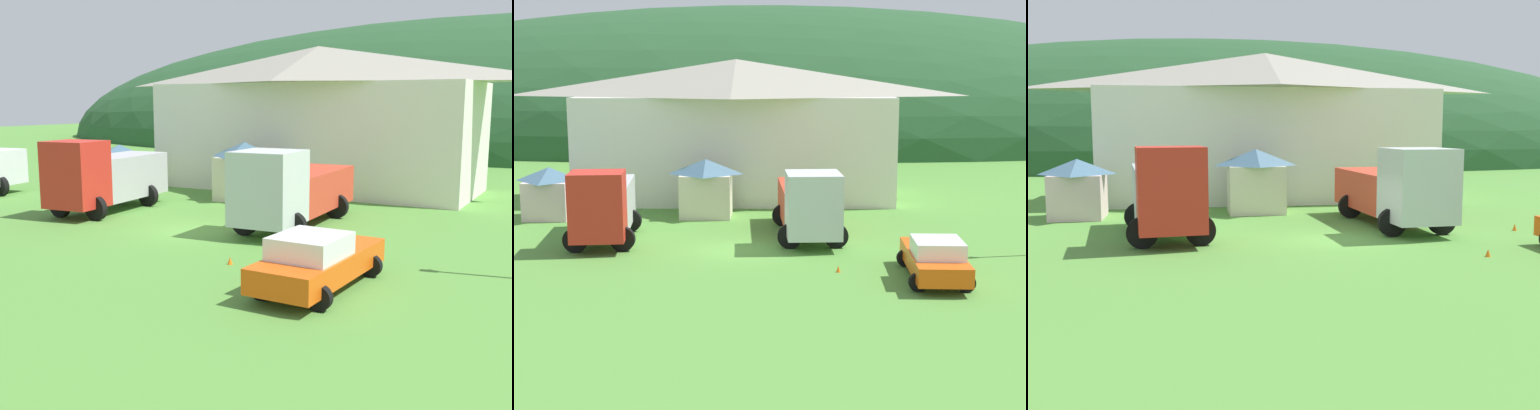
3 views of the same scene
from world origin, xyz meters
The scene contains 10 objects.
ground_plane centered at (0.00, 0.00, 0.00)m, with size 200.00×200.00×0.00m, color #518C38.
forested_hill_backdrop centered at (0.00, 61.99, 0.00)m, with size 125.46×60.00×30.98m, color #234C28.
depot_building centered at (-0.70, 14.32, 4.39)m, with size 20.22×8.69×8.53m.
play_shed_cream centered at (-2.03, 7.87, 1.62)m, with size 2.92×2.46×3.15m.
play_shed_pink centered at (-10.39, 7.45, 1.42)m, with size 2.54×2.79×2.76m.
crane_truck_red centered at (-6.19, 1.66, 1.77)m, with size 3.56×7.16×3.53m.
tow_truck_silver centered at (3.29, 2.69, 1.66)m, with size 3.44×8.51×3.40m.
service_pickup_orange centered at (7.78, -4.73, 0.83)m, with size 2.50×5.36×1.66m.
traffic_cone_near_pickup centered at (4.23, -3.69, 0.00)m, with size 0.36×0.36×0.51m, color orange.
traffic_cone_mid_row centered at (7.80, 0.90, 0.00)m, with size 0.36×0.36×0.58m, color orange.
Camera 2 is at (1.80, -32.86, 7.80)m, focal length 53.60 mm.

